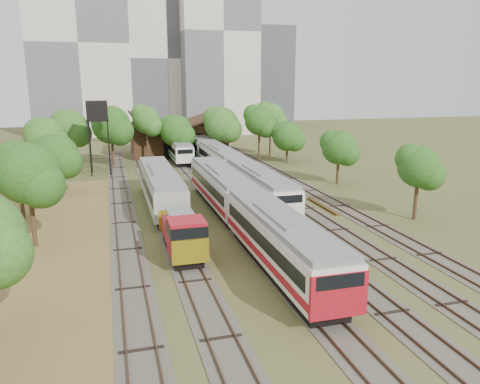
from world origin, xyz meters
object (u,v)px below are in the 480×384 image
object	(u,v)px
railcar_red_set	(245,209)
railcar_green_set	(220,160)
water_tower	(97,113)
shunter_locomotive	(183,236)

from	to	relation	value
railcar_red_set	railcar_green_set	xyz separation A→B (m)	(4.00, 25.92, -0.13)
railcar_red_set	railcar_green_set	world-z (taller)	railcar_red_set
railcar_red_set	water_tower	size ratio (longest dim) A/B	3.40
shunter_locomotive	water_tower	bearing A→B (deg)	100.03
railcar_green_set	water_tower	bearing A→B (deg)	163.60
railcar_green_set	railcar_red_set	bearing A→B (deg)	-98.77
railcar_green_set	water_tower	size ratio (longest dim) A/B	5.11
railcar_red_set	railcar_green_set	distance (m)	26.23
railcar_red_set	shunter_locomotive	distance (m)	7.31
railcar_green_set	shunter_locomotive	bearing A→B (deg)	-108.39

